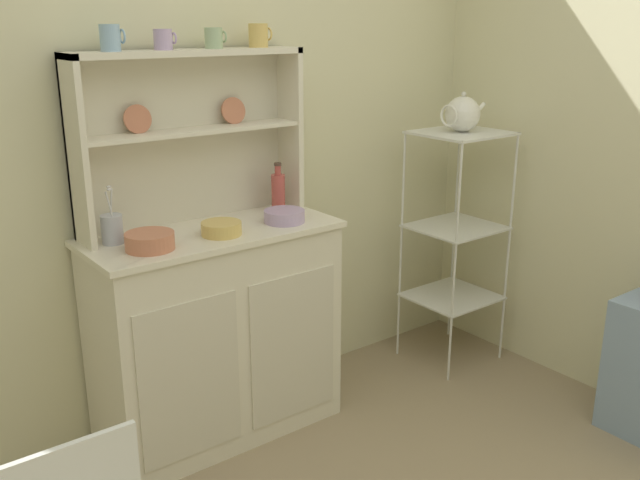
% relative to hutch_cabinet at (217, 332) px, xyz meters
% --- Properties ---
extents(wall_back, '(3.84, 0.05, 2.50)m').
position_rel_hutch_cabinet_xyz_m(wall_back, '(0.01, 0.26, 0.79)').
color(wall_back, beige).
rests_on(wall_back, ground).
extents(hutch_cabinet, '(1.02, 0.45, 0.91)m').
position_rel_hutch_cabinet_xyz_m(hutch_cabinet, '(0.00, 0.00, 0.00)').
color(hutch_cabinet, silver).
rests_on(hutch_cabinet, ground).
extents(hutch_shelf_unit, '(0.95, 0.18, 0.69)m').
position_rel_hutch_cabinet_xyz_m(hutch_shelf_unit, '(-0.00, 0.16, 0.84)').
color(hutch_shelf_unit, beige).
rests_on(hutch_shelf_unit, hutch_cabinet).
extents(bakers_rack, '(0.42, 0.38, 1.19)m').
position_rel_hutch_cabinet_xyz_m(bakers_rack, '(1.31, -0.12, 0.29)').
color(bakers_rack, silver).
rests_on(bakers_rack, ground).
extents(cup_sky_0, '(0.09, 0.07, 0.09)m').
position_rel_hutch_cabinet_xyz_m(cup_sky_0, '(-0.30, 0.12, 1.18)').
color(cup_sky_0, '#8EB2D1').
rests_on(cup_sky_0, hutch_shelf_unit).
extents(cup_lilac_1, '(0.08, 0.07, 0.08)m').
position_rel_hutch_cabinet_xyz_m(cup_lilac_1, '(-0.10, 0.12, 1.17)').
color(cup_lilac_1, '#B79ECC').
rests_on(cup_lilac_1, hutch_shelf_unit).
extents(cup_sage_2, '(0.08, 0.07, 0.08)m').
position_rel_hutch_cabinet_xyz_m(cup_sage_2, '(0.11, 0.12, 1.17)').
color(cup_sage_2, '#9EB78E').
rests_on(cup_sage_2, hutch_shelf_unit).
extents(cup_gold_3, '(0.09, 0.08, 0.09)m').
position_rel_hutch_cabinet_xyz_m(cup_gold_3, '(0.32, 0.12, 1.18)').
color(cup_gold_3, '#DBB760').
rests_on(cup_gold_3, hutch_shelf_unit).
extents(bowl_mixing_large, '(0.18, 0.18, 0.06)m').
position_rel_hutch_cabinet_xyz_m(bowl_mixing_large, '(-0.30, -0.07, 0.47)').
color(bowl_mixing_large, '#C67556').
rests_on(bowl_mixing_large, hutch_cabinet).
extents(bowl_floral_medium, '(0.16, 0.16, 0.05)m').
position_rel_hutch_cabinet_xyz_m(bowl_floral_medium, '(-0.00, -0.07, 0.47)').
color(bowl_floral_medium, '#DBB760').
rests_on(bowl_floral_medium, hutch_cabinet).
extents(bowl_cream_small, '(0.17, 0.17, 0.05)m').
position_rel_hutch_cabinet_xyz_m(bowl_cream_small, '(0.30, -0.07, 0.47)').
color(bowl_cream_small, '#B79ECC').
rests_on(bowl_cream_small, hutch_cabinet).
extents(jam_bottle, '(0.06, 0.06, 0.21)m').
position_rel_hutch_cabinet_xyz_m(jam_bottle, '(0.38, 0.09, 0.53)').
color(jam_bottle, '#B74C47').
rests_on(jam_bottle, hutch_cabinet).
extents(utensil_jar, '(0.08, 0.08, 0.22)m').
position_rel_hutch_cabinet_xyz_m(utensil_jar, '(-0.38, 0.08, 0.50)').
color(utensil_jar, '#B2B7C6').
rests_on(utensil_jar, hutch_cabinet).
extents(porcelain_teapot, '(0.26, 0.17, 0.19)m').
position_rel_hutch_cabinet_xyz_m(porcelain_teapot, '(1.31, -0.12, 0.81)').
color(porcelain_teapot, white).
rests_on(porcelain_teapot, bakers_rack).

